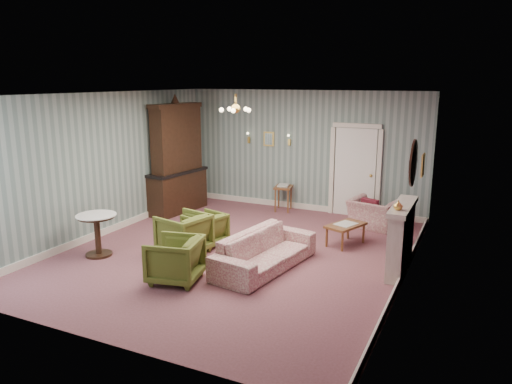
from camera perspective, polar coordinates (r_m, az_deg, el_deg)
The scene contains 27 objects.
floor at distance 9.10m, azimuth -2.23°, elevation -7.16°, with size 7.00×7.00×0.00m, color #7F4A52.
ceiling at distance 8.55m, azimuth -2.41°, elevation 11.41°, with size 7.00×7.00×0.00m, color white.
wall_back at distance 11.88m, azimuth 5.55°, elevation 4.81°, with size 6.00×6.00×0.00m, color slate.
wall_front at distance 5.93m, azimuth -18.22°, elevation -4.24°, with size 6.00×6.00×0.00m, color slate.
wall_left at distance 10.42m, azimuth -17.12°, elevation 3.13°, with size 7.00×7.00×0.00m, color slate.
wall_right at distance 7.81m, azimuth 17.58°, elevation -0.09°, with size 7.00×7.00×0.00m, color slate.
wall_right_floral at distance 7.81m, azimuth 17.47°, elevation -0.08°, with size 7.00×7.00×0.00m, color #A25175.
door at distance 11.53m, azimuth 11.53°, elevation 2.49°, with size 1.12×0.12×2.16m, color white, non-canonical shape.
olive_chair_a at distance 7.86m, azimuth -9.47°, elevation -7.58°, with size 0.77×0.72×0.79m, color #535C20.
olive_chair_b at distance 9.08m, azimuth -8.46°, elevation -4.60°, with size 0.80×0.75×0.82m, color #535C20.
olive_chair_c at distance 9.47m, azimuth -5.99°, elevation -4.17°, with size 0.68×0.64×0.70m, color #535C20.
sofa_chintz at distance 8.28m, azimuth 1.06°, elevation -6.17°, with size 2.14×0.63×0.84m, color #903A4B.
wingback_chair at distance 10.80m, azimuth 13.64°, elevation -1.92°, with size 0.96×0.63×0.84m, color #903A4B.
dresser at distance 11.76m, azimuth -9.31°, elevation 4.27°, with size 0.57×1.66×2.76m, color black, non-canonical shape.
fireplace at distance 8.44m, azimuth 16.62°, elevation -5.19°, with size 0.30×1.40×1.16m, color beige, non-canonical shape.
mantel_vase at distance 7.88m, azimuth 16.33°, elevation -1.51°, with size 0.15×0.15×0.15m, color gold.
oval_mirror at distance 8.13m, azimuth 17.90°, elevation 3.26°, with size 0.04×0.76×0.84m, color white, non-canonical shape.
framed_print at distance 9.49m, azimuth 18.96°, elevation 2.99°, with size 0.04×0.34×0.42m, color gold, non-canonical shape.
coffee_table at distance 9.63m, azimuth 10.43°, elevation -4.89°, with size 0.46×0.82×0.42m, color brown, non-canonical shape.
side_table_black at distance 9.74m, azimuth 16.34°, elevation -4.43°, with size 0.41×0.41×0.61m, color black, non-canonical shape.
pedestal_table at distance 9.31m, azimuth -18.07°, elevation -4.81°, with size 0.72×0.72×0.78m, color black, non-canonical shape.
nesting_table at distance 11.89m, azimuth 3.22°, elevation -0.62°, with size 0.40×0.51×0.67m, color brown, non-canonical shape.
gilt_mirror_back at distance 12.14m, azimuth 1.49°, elevation 6.23°, with size 0.28×0.06×0.36m, color gold, non-canonical shape.
sconce_left at distance 12.35m, azimuth -0.89°, elevation 6.35°, with size 0.16×0.12×0.30m, color gold, non-canonical shape.
sconce_right at distance 11.91m, azimuth 3.89°, elevation 6.07°, with size 0.16×0.12×0.30m, color gold, non-canonical shape.
chandelier at distance 8.56m, azimuth -2.39°, elevation 9.60°, with size 0.56×0.56×0.36m, color gold, non-canonical shape.
burgundy_cushion at distance 10.65m, azimuth 13.23°, elevation -1.78°, with size 0.38×0.10×0.38m, color maroon.
Camera 1 is at (3.97, -7.56, 3.15)m, focal length 34.14 mm.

